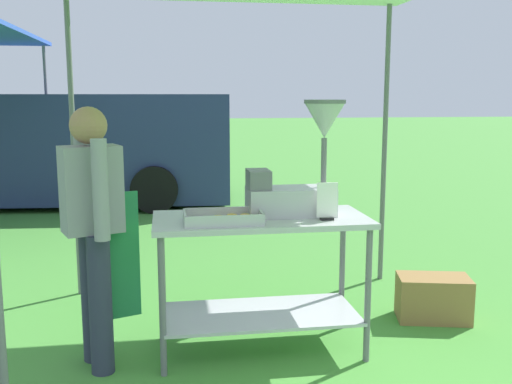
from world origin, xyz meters
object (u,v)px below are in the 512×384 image
(donut_fryer, at_px, (299,172))
(vendor, at_px, (94,225))
(menu_sign, at_px, (327,204))
(van_navy, at_px, (44,147))
(donut_cart, at_px, (261,254))
(donut_tray, at_px, (224,219))
(supply_crate, at_px, (433,298))

(donut_fryer, relative_size, vendor, 0.46)
(menu_sign, distance_m, van_navy, 6.68)
(donut_fryer, bearing_deg, donut_cart, -171.67)
(menu_sign, bearing_deg, donut_cart, 158.95)
(donut_tray, bearing_deg, van_navy, 110.14)
(supply_crate, bearing_deg, menu_sign, -153.83)
(menu_sign, bearing_deg, van_navy, 115.30)
(supply_crate, bearing_deg, donut_tray, -164.18)
(van_navy, bearing_deg, donut_fryer, -65.07)
(van_navy, bearing_deg, vendor, -76.54)
(van_navy, bearing_deg, donut_cart, -67.33)
(vendor, height_order, supply_crate, vendor)
(menu_sign, height_order, vendor, vendor)
(van_navy, bearing_deg, menu_sign, -64.70)
(donut_cart, xyz_separation_m, van_navy, (-2.46, 5.89, 0.22))
(donut_tray, relative_size, van_navy, 0.08)
(menu_sign, bearing_deg, donut_tray, 178.23)
(menu_sign, relative_size, vendor, 0.15)
(donut_fryer, bearing_deg, vendor, -175.06)
(van_navy, bearing_deg, donut_tray, -69.86)
(supply_crate, bearing_deg, vendor, -170.52)
(donut_fryer, xyz_separation_m, supply_crate, (1.11, 0.29, -1.02))
(menu_sign, distance_m, vendor, 1.43)
(donut_cart, xyz_separation_m, vendor, (-1.03, -0.07, 0.25))
(donut_fryer, height_order, menu_sign, donut_fryer)
(vendor, relative_size, van_navy, 0.27)
(donut_tray, height_order, van_navy, van_navy)
(donut_fryer, distance_m, supply_crate, 1.53)
(menu_sign, xyz_separation_m, vendor, (-1.43, 0.08, -0.10))
(donut_fryer, height_order, vendor, donut_fryer)
(donut_tray, xyz_separation_m, supply_crate, (1.62, 0.46, -0.76))
(donut_cart, xyz_separation_m, donut_fryer, (0.26, 0.04, 0.53))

